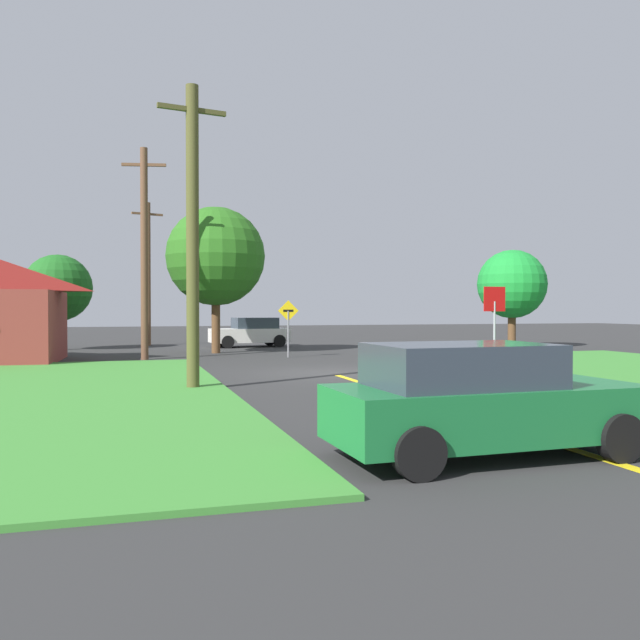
{
  "coord_description": "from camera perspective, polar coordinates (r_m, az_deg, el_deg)",
  "views": [
    {
      "loc": [
        -6.41,
        -20.72,
        2.11
      ],
      "look_at": [
        0.7,
        3.34,
        1.68
      ],
      "focal_mm": 36.88,
      "sensor_mm": 36.0,
      "label": 1
    }
  ],
  "objects": [
    {
      "name": "pine_tree_center",
      "position": [
        36.15,
        -21.79,
        2.59
      ],
      "size": [
        3.41,
        3.41,
        4.89
      ],
      "color": "brown",
      "rests_on": "ground"
    },
    {
      "name": "car_behind_on_main_road",
      "position": [
        9.67,
        13.71,
        -6.8
      ],
      "size": [
        4.55,
        2.13,
        1.62
      ],
      "rotation": [
        0.0,
        0.0,
        0.03
      ],
      "color": "#196B33",
      "rests_on": "ground"
    },
    {
      "name": "utility_pole_mid",
      "position": [
        28.21,
        -15.0,
        5.79
      ],
      "size": [
        1.79,
        0.48,
        8.75
      ],
      "color": "brown",
      "rests_on": "ground"
    },
    {
      "name": "stop_sign",
      "position": [
        22.6,
        14.9,
        0.74
      ],
      "size": [
        0.82,
        0.08,
        2.85
      ],
      "rotation": [
        0.0,
        0.0,
        3.2
      ],
      "color": "#9EA0A8",
      "rests_on": "ground"
    },
    {
      "name": "ground_plane",
      "position": [
        21.79,
        0.72,
        -4.58
      ],
      "size": [
        120.0,
        120.0,
        0.0
      ],
      "primitive_type": "plane",
      "color": "#2F2F2F"
    },
    {
      "name": "utility_pole_far",
      "position": [
        39.0,
        -14.73,
        4.0
      ],
      "size": [
        1.77,
        0.59,
        8.19
      ],
      "color": "brown",
      "rests_on": "ground"
    },
    {
      "name": "direction_sign",
      "position": [
        28.46,
        -2.77,
        -0.17
      ],
      "size": [
        0.91,
        0.08,
        2.48
      ],
      "color": "slate",
      "rests_on": "ground"
    },
    {
      "name": "oak_tree_right",
      "position": [
        36.96,
        16.32,
        2.98
      ],
      "size": [
        3.7,
        3.7,
        5.29
      ],
      "color": "brown",
      "rests_on": "ground"
    },
    {
      "name": "lane_stripe_center",
      "position": [
        14.4,
        10.25,
        -7.44
      ],
      "size": [
        0.2,
        14.0,
        0.01
      ],
      "primitive_type": "cube",
      "color": "yellow",
      "rests_on": "ground"
    },
    {
      "name": "oak_tree_left",
      "position": [
        31.67,
        -9.04,
        5.45
      ],
      "size": [
        4.68,
        4.68,
        6.94
      ],
      "color": "brown",
      "rests_on": "ground"
    },
    {
      "name": "utility_pole_near",
      "position": [
        17.47,
        -11.0,
        7.31
      ],
      "size": [
        1.79,
        0.43,
        7.89
      ],
      "color": "#4E4B25",
      "rests_on": "ground"
    },
    {
      "name": "car_approaching_junction",
      "position": [
        36.55,
        -6.01,
        -1.07
      ],
      "size": [
        4.41,
        2.31,
        1.62
      ],
      "rotation": [
        0.0,
        0.0,
        3.24
      ],
      "color": "white",
      "rests_on": "ground"
    }
  ]
}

